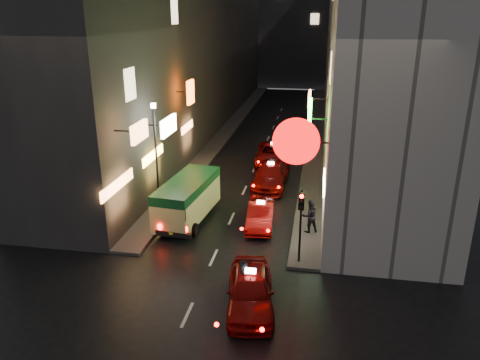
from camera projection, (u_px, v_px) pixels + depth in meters
The scene contains 14 objects.
building_left at pixel (189, 34), 43.96m from camera, with size 7.57×52.31×18.00m.
building_right at pixel (364, 35), 41.37m from camera, with size 8.40×52.00×18.00m.
building_far at pixel (296, 11), 71.65m from camera, with size 30.00×10.00×22.00m, color #323237.
sidewalk_left at pixel (229, 128), 46.38m from camera, with size 1.50×52.00×0.15m, color #484543.
sidewalk_right at pixel (316, 132), 45.01m from camera, with size 1.50×52.00×0.15m, color #484543.
minibus at pixel (188, 195), 25.50m from camera, with size 2.49×5.73×2.39m.
taxi_near at pixel (250, 287), 18.13m from camera, with size 3.10×5.83×1.93m.
taxi_second at pixel (260, 213), 25.14m from camera, with size 2.27×4.84×1.67m.
taxi_third at pixel (271, 174), 30.86m from camera, with size 2.35×5.57×1.93m.
taxi_far at pixel (273, 153), 35.36m from camera, with size 2.63×5.79×1.98m.
pedestrian_crossing at pixel (245, 279), 18.34m from camera, with size 0.70×0.45×2.12m, color black.
pedestrian_sidewalk at pixel (310, 214), 24.03m from camera, with size 0.76×0.47×2.01m, color black.
traffic_light at pixel (301, 212), 20.50m from camera, with size 0.26×0.43×3.50m.
lamp_post at pixel (156, 151), 25.67m from camera, with size 0.28×0.28×6.22m.
Camera 1 is at (4.59, -10.53, 10.94)m, focal length 35.00 mm.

